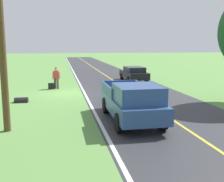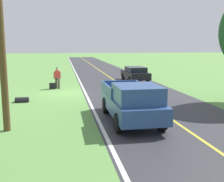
# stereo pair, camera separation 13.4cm
# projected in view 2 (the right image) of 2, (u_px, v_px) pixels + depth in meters

# --- Properties ---
(ground_plane) EXTENTS (200.00, 200.00, 0.00)m
(ground_plane) POSITION_uv_depth(u_px,v_px,m) (69.00, 93.00, 19.99)
(ground_plane) COLOR #609347
(road_surface) EXTENTS (7.24, 120.00, 0.00)m
(road_surface) POSITION_uv_depth(u_px,v_px,m) (130.00, 91.00, 20.79)
(road_surface) COLOR #333338
(road_surface) RESTS_ON ground
(lane_edge_line) EXTENTS (0.16, 117.60, 0.00)m
(lane_edge_line) POSITION_uv_depth(u_px,v_px,m) (85.00, 92.00, 20.19)
(lane_edge_line) COLOR silver
(lane_edge_line) RESTS_ON ground
(lane_centre_line) EXTENTS (0.14, 117.60, 0.00)m
(lane_centre_line) POSITION_uv_depth(u_px,v_px,m) (130.00, 91.00, 20.79)
(lane_centre_line) COLOR gold
(lane_centre_line) RESTS_ON ground
(hitchhiker_walking) EXTENTS (0.62, 0.53, 1.75)m
(hitchhiker_walking) POSITION_uv_depth(u_px,v_px,m) (57.00, 77.00, 21.88)
(hitchhiker_walking) COLOR #4C473D
(hitchhiker_walking) RESTS_ON ground
(suitcase_carried) EXTENTS (0.47, 0.23, 0.47)m
(suitcase_carried) POSITION_uv_depth(u_px,v_px,m) (52.00, 86.00, 21.88)
(suitcase_carried) COLOR black
(suitcase_carried) RESTS_ON ground
(pickup_truck_passing) EXTENTS (2.10, 5.40, 1.82)m
(pickup_truck_passing) POSITION_uv_depth(u_px,v_px,m) (132.00, 101.00, 12.36)
(pickup_truck_passing) COLOR #2D4C84
(pickup_truck_passing) RESTS_ON ground
(sedan_near_oncoming) EXTENTS (1.99, 4.43, 1.41)m
(sedan_near_oncoming) POSITION_uv_depth(u_px,v_px,m) (135.00, 73.00, 26.44)
(sedan_near_oncoming) COLOR black
(sedan_near_oncoming) RESTS_ON ground
(utility_pole_roadside) EXTENTS (0.28, 0.28, 8.57)m
(utility_pole_roadside) POSITION_uv_depth(u_px,v_px,m) (0.00, 24.00, 10.51)
(utility_pole_roadside) COLOR brown
(utility_pole_roadside) RESTS_ON ground
(drainage_culvert) EXTENTS (0.80, 0.60, 0.60)m
(drainage_culvert) POSITION_uv_depth(u_px,v_px,m) (22.00, 102.00, 16.85)
(drainage_culvert) COLOR black
(drainage_culvert) RESTS_ON ground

